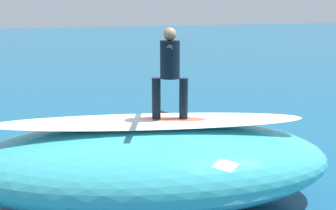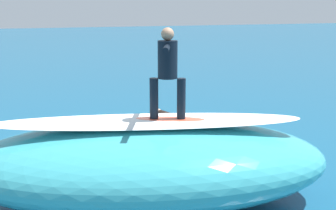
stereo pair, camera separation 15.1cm
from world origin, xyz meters
The scene contains 9 objects.
ground_plane centered at (0.00, 0.00, 0.00)m, with size 120.00×120.00×0.00m, color #145175.
wave_crest centered at (0.15, 2.57, 0.73)m, with size 6.42×3.11×1.46m, color teal.
wave_foam_lip centered at (0.15, 2.57, 1.50)m, with size 5.46×1.09×0.08m, color white.
surfboard_riding centered at (-0.20, 2.66, 1.50)m, with size 1.97×0.55×0.09m, color #E0563D.
surfer_riding centered at (-0.20, 2.66, 2.45)m, with size 0.64×1.40×1.55m.
surfboard_paddling centered at (-1.95, -2.29, 0.04)m, with size 1.96×0.55×0.07m, color silver.
surfer_paddling centered at (-1.99, -2.17, 0.20)m, with size 0.73×1.65×0.30m.
foam_patch_near centered at (-0.82, 1.53, 0.08)m, with size 0.71×0.63×0.16m, color white.
foam_patch_mid centered at (-1.39, -3.00, 0.05)m, with size 0.53×0.51×0.10m, color white.
Camera 1 is at (2.38, 9.62, 3.47)m, focal length 47.40 mm.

